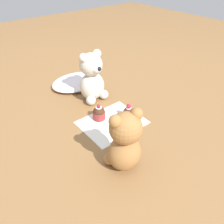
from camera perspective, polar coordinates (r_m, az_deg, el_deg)
name	(u,v)px	position (r m, az deg, el deg)	size (l,w,h in m)	color
ground_plane	(112,123)	(0.92, 0.00, -2.81)	(4.00, 4.00, 0.00)	olive
knitted_placemat	(112,122)	(0.92, 0.00, -2.67)	(0.25, 0.20, 0.01)	silver
tulle_cloth	(76,82)	(1.20, -9.35, 7.81)	(0.27, 0.21, 0.04)	silver
teddy_bear_cream	(92,78)	(1.02, -5.22, 8.83)	(0.13, 0.12, 0.24)	beige
teddy_bear_tan	(124,142)	(0.68, 3.27, -7.80)	(0.13, 0.12, 0.22)	#A3703D
cupcake_near_cream_bear	(99,113)	(0.92, -3.42, -0.28)	(0.05, 0.05, 0.07)	#993333
cupcake_near_tan_bear	(128,112)	(0.93, 4.28, -0.12)	(0.05, 0.05, 0.07)	#993333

